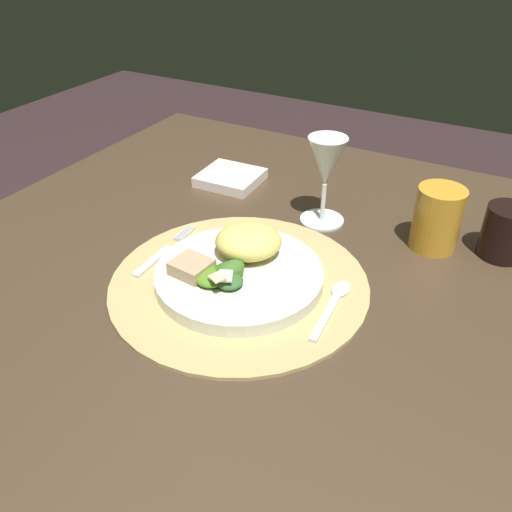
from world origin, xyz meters
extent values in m
cube|color=#423122|center=(0.00, 0.00, 0.74)|extent=(1.10, 1.05, 0.03)
cylinder|color=#403420|center=(-0.47, 0.45, 0.37)|extent=(0.07, 0.07, 0.73)
cylinder|color=tan|center=(-0.03, -0.04, 0.76)|extent=(0.37, 0.37, 0.01)
cylinder|color=silver|center=(-0.03, -0.04, 0.77)|extent=(0.24, 0.24, 0.02)
ellipsoid|color=#EAD066|center=(-0.04, 0.01, 0.80)|extent=(0.13, 0.12, 0.04)
ellipsoid|color=#335E2E|center=(-0.03, -0.07, 0.79)|extent=(0.05, 0.05, 0.01)
ellipsoid|color=#2E6C1A|center=(-0.04, -0.06, 0.79)|extent=(0.05, 0.06, 0.02)
ellipsoid|color=#3E6927|center=(-0.03, -0.06, 0.79)|extent=(0.04, 0.05, 0.02)
ellipsoid|color=#4E7D1F|center=(-0.05, -0.08, 0.79)|extent=(0.06, 0.06, 0.02)
ellipsoid|color=#34611B|center=(-0.04, -0.05, 0.79)|extent=(0.04, 0.04, 0.01)
cube|color=beige|center=(-0.03, -0.08, 0.80)|extent=(0.03, 0.03, 0.00)
cube|color=beige|center=(-0.03, -0.09, 0.81)|extent=(0.03, 0.03, 0.01)
cube|color=tan|center=(-0.09, -0.07, 0.79)|extent=(0.06, 0.05, 0.02)
cube|color=silver|center=(-0.17, -0.06, 0.76)|extent=(0.02, 0.09, 0.00)
cube|color=silver|center=(-0.18, 0.03, 0.76)|extent=(0.00, 0.05, 0.00)
cube|color=silver|center=(-0.18, 0.03, 0.76)|extent=(0.00, 0.05, 0.00)
cube|color=silver|center=(-0.17, 0.03, 0.76)|extent=(0.00, 0.05, 0.00)
cube|color=silver|center=(-0.17, 0.03, 0.76)|extent=(0.00, 0.05, 0.00)
cube|color=silver|center=(0.11, -0.05, 0.76)|extent=(0.02, 0.10, 0.00)
ellipsoid|color=silver|center=(0.10, 0.02, 0.76)|extent=(0.02, 0.04, 0.01)
cube|color=white|center=(-0.22, 0.24, 0.77)|extent=(0.12, 0.11, 0.02)
cylinder|color=silver|center=(0.00, 0.19, 0.76)|extent=(0.08, 0.08, 0.00)
cylinder|color=silver|center=(0.00, 0.19, 0.79)|extent=(0.01, 0.01, 0.07)
cone|color=silver|center=(0.00, 0.19, 0.87)|extent=(0.06, 0.06, 0.08)
cylinder|color=gold|center=(0.19, 0.20, 0.81)|extent=(0.07, 0.07, 0.10)
cylinder|color=black|center=(0.28, 0.23, 0.80)|extent=(0.07, 0.07, 0.08)
camera|label=1|loc=(0.28, -0.55, 1.21)|focal=36.88mm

